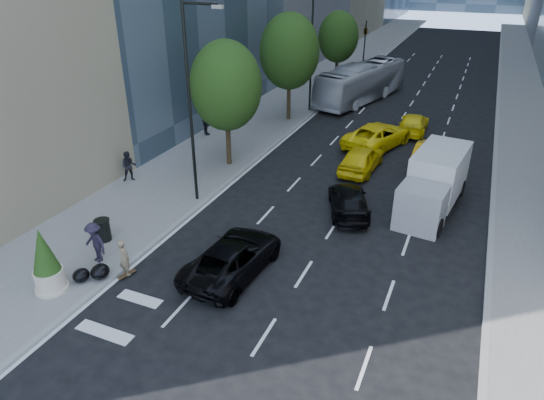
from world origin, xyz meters
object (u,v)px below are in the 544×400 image
at_px(planter_shrub, 46,262).
at_px(black_sedan_mercedes, 349,201).
at_px(black_sedan_lincoln, 233,257).
at_px(skateboarder, 124,260).
at_px(trash_can, 103,230).
at_px(box_truck, 434,182).
at_px(city_bus, 361,82).

bearing_deg(planter_shrub, black_sedan_mercedes, 51.11).
height_order(black_sedan_lincoln, black_sedan_mercedes, black_sedan_lincoln).
height_order(skateboarder, trash_can, skateboarder).
xyz_separation_m(box_truck, planter_shrub, (-12.60, -13.06, -0.07)).
relative_size(black_sedan_lincoln, city_bus, 0.44).
xyz_separation_m(box_truck, trash_can, (-13.21, -9.35, -0.86)).
bearing_deg(trash_can, planter_shrub, -80.64).
height_order(skateboarder, planter_shrub, planter_shrub).
relative_size(black_sedan_mercedes, box_truck, 0.70).
xyz_separation_m(city_bus, planter_shrub, (-4.14, -32.00, -0.22)).
bearing_deg(trash_can, box_truck, 35.28).
xyz_separation_m(black_sedan_lincoln, city_bus, (-1.70, 28.00, 0.92)).
xyz_separation_m(black_sedan_mercedes, box_truck, (3.80, 2.14, 0.85)).
height_order(city_bus, trash_can, city_bus).
bearing_deg(planter_shrub, skateboarder, 45.50).
bearing_deg(planter_shrub, box_truck, 46.03).
bearing_deg(box_truck, planter_shrub, -126.48).
height_order(skateboarder, black_sedan_lincoln, skateboarder).
bearing_deg(black_sedan_mercedes, trash_can, 16.52).
height_order(black_sedan_lincoln, box_truck, box_truck).
bearing_deg(box_truck, black_sedan_lincoln, -119.24).
bearing_deg(skateboarder, trash_can, -18.48).
distance_m(city_bus, trash_can, 28.71).
relative_size(skateboarder, black_sedan_lincoln, 0.31).
height_order(city_bus, planter_shrub, city_bus).
distance_m(city_bus, planter_shrub, 32.27).
xyz_separation_m(black_sedan_lincoln, trash_can, (-6.45, -0.29, -0.09)).
bearing_deg(black_sedan_mercedes, box_truck, -171.43).
xyz_separation_m(black_sedan_lincoln, black_sedan_mercedes, (2.97, 6.92, -0.07)).
bearing_deg(trash_can, black_sedan_lincoln, 2.55).
bearing_deg(black_sedan_mercedes, skateboarder, 31.61).
distance_m(trash_can, planter_shrub, 3.84).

